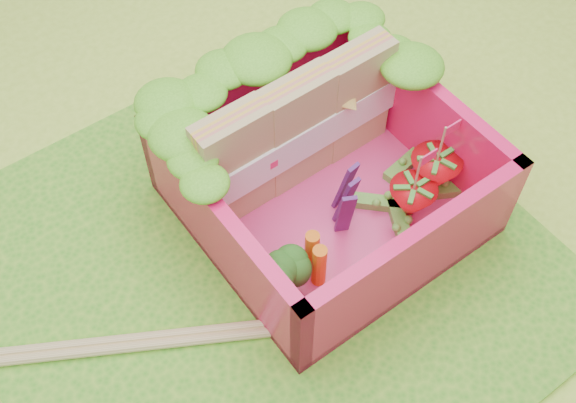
# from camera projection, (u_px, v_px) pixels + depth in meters

# --- Properties ---
(ground) EXTENTS (14.00, 14.00, 0.00)m
(ground) POSITION_uv_depth(u_px,v_px,m) (258.00, 266.00, 3.57)
(ground) COLOR #9FC738
(ground) RESTS_ON ground
(placemat) EXTENTS (2.60, 2.60, 0.03)m
(placemat) POSITION_uv_depth(u_px,v_px,m) (258.00, 265.00, 3.55)
(placemat) COLOR #46A024
(placemat) RESTS_ON ground
(bento_floor) EXTENTS (1.30, 1.30, 0.05)m
(bento_floor) POSITION_uv_depth(u_px,v_px,m) (325.00, 205.00, 3.71)
(bento_floor) COLOR #E3397E
(bento_floor) RESTS_ON placemat
(bento_box) EXTENTS (1.30, 1.30, 0.55)m
(bento_box) POSITION_uv_depth(u_px,v_px,m) (327.00, 175.00, 3.51)
(bento_box) COLOR #F21456
(bento_box) RESTS_ON placemat
(lettuce_ruffle) EXTENTS (1.43, 0.77, 0.11)m
(lettuce_ruffle) POSITION_uv_depth(u_px,v_px,m) (271.00, 72.00, 3.45)
(lettuce_ruffle) COLOR #439C1C
(lettuce_ruffle) RESTS_ON bento_box
(sandwich_stack) EXTENTS (1.19, 0.19, 0.66)m
(sandwich_stack) POSITION_uv_depth(u_px,v_px,m) (298.00, 131.00, 3.55)
(sandwich_stack) COLOR tan
(sandwich_stack) RESTS_ON bento_floor
(broccoli) EXTENTS (0.31, 0.31, 0.27)m
(broccoli) POSITION_uv_depth(u_px,v_px,m) (280.00, 270.00, 3.25)
(broccoli) COLOR #6AA04D
(broccoli) RESTS_ON bento_floor
(carrot_sticks) EXTENTS (0.10, 0.16, 0.27)m
(carrot_sticks) POSITION_uv_depth(u_px,v_px,m) (316.00, 258.00, 3.35)
(carrot_sticks) COLOR orange
(carrot_sticks) RESTS_ON bento_floor
(purple_wedges) EXTENTS (0.18, 0.17, 0.38)m
(purple_wedges) POSITION_uv_depth(u_px,v_px,m) (346.00, 200.00, 3.47)
(purple_wedges) COLOR #3D1855
(purple_wedges) RESTS_ON bento_floor
(strawberry_left) EXTENTS (0.24, 0.24, 0.48)m
(strawberry_left) POSITION_uv_depth(u_px,v_px,m) (411.00, 202.00, 3.54)
(strawberry_left) COLOR red
(strawberry_left) RESTS_ON bento_floor
(strawberry_right) EXTENTS (0.26, 0.26, 0.50)m
(strawberry_right) POSITION_uv_depth(u_px,v_px,m) (433.00, 175.00, 3.62)
(strawberry_right) COLOR red
(strawberry_right) RESTS_ON bento_floor
(snap_peas) EXTENTS (0.58, 0.51, 0.05)m
(snap_peas) POSITION_uv_depth(u_px,v_px,m) (407.00, 195.00, 3.69)
(snap_peas) COLOR green
(snap_peas) RESTS_ON bento_floor
(chopsticks) EXTENTS (1.93, 1.10, 0.05)m
(chopsticks) POSITION_uv_depth(u_px,v_px,m) (84.00, 348.00, 3.26)
(chopsticks) COLOR tan
(chopsticks) RESTS_ON placemat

